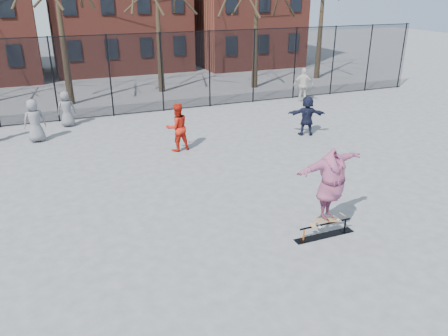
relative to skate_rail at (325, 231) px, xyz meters
name	(u,v)px	position (x,y,z in m)	size (l,w,h in m)	color
ground	(246,235)	(-1.89, 0.79, -0.15)	(100.00, 100.00, 0.00)	#5E5F63
skate_rail	(325,231)	(0.00, 0.00, 0.00)	(1.72, 0.26, 0.38)	black
skateboard	(327,221)	(0.05, 0.00, 0.28)	(0.87, 0.21, 0.10)	#A77342
skater	(331,186)	(0.05, 0.00, 1.28)	(2.33, 0.63, 1.90)	#523A92
bystander_grey	(35,121)	(-6.89, 10.98, 0.76)	(0.89, 0.58, 1.81)	slate
bystander_red	(177,127)	(-1.70, 7.72, 0.81)	(0.93, 0.72, 1.91)	red
bystander_white	(303,85)	(7.15, 12.79, 0.80)	(1.11, 0.46, 1.90)	beige
bystander_navy	(307,116)	(4.09, 7.51, 0.73)	(1.62, 0.52, 1.75)	black
bystander_extra	(66,109)	(-5.54, 12.79, 0.68)	(0.81, 0.53, 1.66)	slate
fence	(138,73)	(-1.91, 13.79, 1.91)	(34.03, 0.07, 4.00)	black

